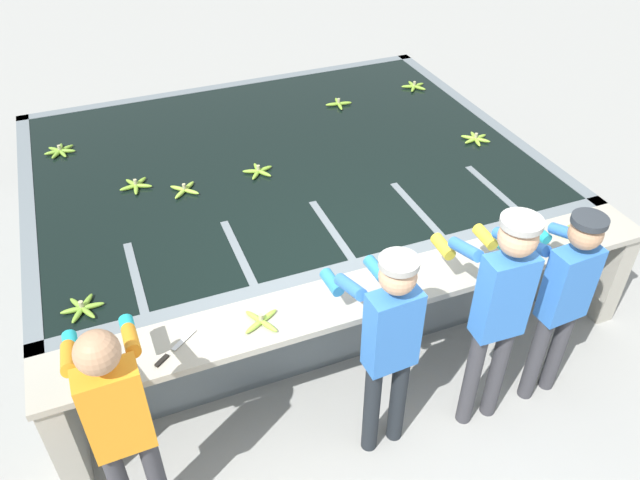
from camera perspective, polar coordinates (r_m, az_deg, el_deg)
ground_plane at (r=4.82m, az=5.50°, el=-14.33°), size 80.00×80.00×0.00m
wash_tank at (r=5.99m, az=-3.45°, el=3.81°), size 4.46×3.47×0.92m
work_ledge at (r=4.47m, az=4.71°, el=-7.08°), size 4.46×0.45×0.92m
worker_0 at (r=3.61m, az=-17.90°, el=-15.31°), size 0.42×0.72×1.68m
worker_1 at (r=3.86m, az=6.27°, el=-8.91°), size 0.43×0.72×1.64m
worker_2 at (r=4.09m, az=15.99°, el=-5.64°), size 0.42×0.73×1.76m
worker_3 at (r=4.48m, az=21.23°, el=-4.46°), size 0.43×0.72×1.60m
banana_bunch_floating_0 at (r=6.16m, az=14.03°, el=8.97°), size 0.28×0.28×0.08m
banana_bunch_floating_1 at (r=5.50m, az=-5.65°, el=6.28°), size 0.28×0.27×0.08m
banana_bunch_floating_2 at (r=4.39m, az=-20.90°, el=-5.83°), size 0.28×0.26×0.08m
banana_bunch_floating_3 at (r=6.25m, az=-22.67°, el=7.53°), size 0.28×0.28×0.08m
banana_bunch_floating_4 at (r=5.50m, az=-16.48°, el=4.81°), size 0.27×0.27×0.08m
banana_bunch_floating_5 at (r=5.34m, az=-12.28°, el=4.51°), size 0.22×0.22×0.08m
banana_bunch_floating_6 at (r=6.65m, az=1.72°, el=12.35°), size 0.28×0.28×0.08m
banana_bunch_floating_7 at (r=7.12m, az=8.61°, el=13.72°), size 0.28×0.27×0.08m
banana_bunch_ledge_0 at (r=5.07m, az=22.36°, el=0.34°), size 0.27×0.28×0.08m
banana_bunch_ledge_1 at (r=4.03m, az=-5.40°, el=-7.39°), size 0.26×0.26×0.08m
knife_0 at (r=3.95m, az=-13.58°, el=-10.01°), size 0.30×0.24×0.02m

